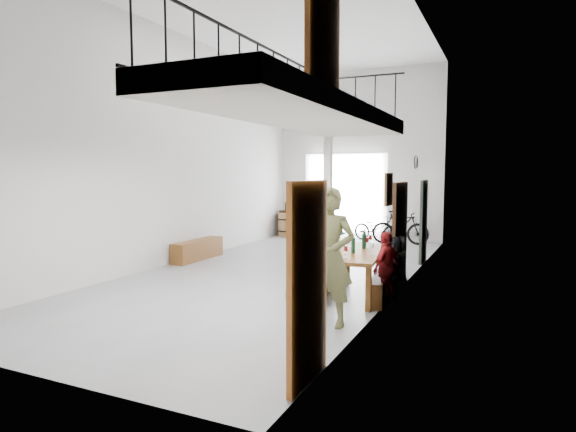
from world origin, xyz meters
The scene contains 24 objects.
floor centered at (0.00, 0.00, 0.00)m, with size 12.00×12.00×0.00m, color slate.
room_walls centered at (0.00, 0.00, 3.55)m, with size 12.00×12.00×12.00m.
gateway_portal centered at (-0.40, 5.94, 1.40)m, with size 2.80×0.08×2.80m, color white.
right_wall_decor centered at (2.70, -1.87, 1.74)m, with size 0.07×8.28×5.07m.
balcony centered at (1.98, -3.13, 2.96)m, with size 1.52×5.62×4.00m.
tasting_table centered at (2.14, -1.24, 0.71)m, with size 1.09×2.29×0.79m.
bench_inner centered at (1.49, -1.29, 0.22)m, with size 0.31×1.95×0.45m, color brown.
bench_wall centered at (2.57, -1.17, 0.21)m, with size 0.23×1.79×0.41m, color brown.
tableware centered at (2.17, -1.10, 0.92)m, with size 0.68×1.56×0.35m.
side_bench centered at (-2.50, 0.51, 0.25)m, with size 0.38×1.75×0.49m, color brown.
oak_barrel centered at (-2.33, 5.40, 0.40)m, with size 0.54×0.54×0.80m.
serving_counter centered at (-1.75, 5.65, 0.44)m, with size 1.67×0.46×0.88m, color #311E0D.
counter_bottles centered at (-1.75, 5.65, 1.02)m, with size 1.43×0.15×0.28m.
guest_left_a centered at (1.32, -2.08, 0.61)m, with size 0.60×0.39×1.22m, color beige.
guest_left_b centered at (1.44, -1.34, 0.63)m, with size 0.46×0.30×1.25m, color #236175.
guest_left_c centered at (1.35, -0.83, 0.56)m, with size 0.54×0.42×1.11m, color beige.
guest_left_d centered at (1.44, -0.41, 0.56)m, with size 0.73×0.42×1.13m, color #236175.
guest_right_a centered at (2.78, -1.69, 0.61)m, with size 0.72×0.30×1.23m, color #A61C20.
guest_right_b centered at (2.77, -1.15, 0.54)m, with size 1.00×0.32×1.08m, color black.
guest_right_c centered at (2.73, -0.50, 0.51)m, with size 0.50×0.32×1.02m, color beige.
host_standing centered at (2.27, -3.04, 0.99)m, with size 0.72×0.47×1.98m, color brown.
potted_plant centered at (2.45, 0.94, 0.24)m, with size 0.43×0.37×0.48m, color #1F511B.
bicycle_near centered at (0.77, 5.60, 0.42)m, with size 0.56×1.59×0.84m, color black.
bicycle_far centered at (1.60, 5.21, 0.51)m, with size 0.48×1.71×1.03m, color black.
Camera 1 is at (4.54, -9.40, 2.18)m, focal length 30.00 mm.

